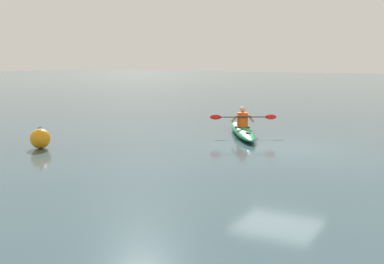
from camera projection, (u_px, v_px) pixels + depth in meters
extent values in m
plane|color=#334C56|center=(280.00, 147.00, 15.12)|extent=(160.00, 160.00, 0.00)
ellipsoid|color=#19723F|center=(243.00, 131.00, 17.39)|extent=(2.75, 4.08, 0.30)
torus|color=black|center=(242.00, 127.00, 17.46)|extent=(0.75, 0.75, 0.04)
cylinder|color=black|center=(248.00, 133.00, 16.07)|extent=(0.18, 0.18, 0.02)
cylinder|color=#E04C14|center=(242.00, 120.00, 17.40)|extent=(0.37, 0.37, 0.49)
sphere|color=tan|center=(243.00, 109.00, 17.35)|extent=(0.21, 0.21, 0.21)
cylinder|color=black|center=(243.00, 117.00, 17.18)|extent=(1.66, 1.00, 0.03)
ellipsoid|color=red|center=(271.00, 117.00, 17.21)|extent=(0.36, 0.24, 0.17)
ellipsoid|color=red|center=(216.00, 117.00, 17.15)|extent=(0.36, 0.24, 0.17)
cylinder|color=tan|center=(251.00, 118.00, 17.32)|extent=(0.22, 0.29, 0.34)
cylinder|color=tan|center=(235.00, 118.00, 17.30)|extent=(0.32, 0.13, 0.34)
sphere|color=orange|center=(40.00, 139.00, 14.80)|extent=(0.60, 0.60, 0.60)
torus|color=#333338|center=(40.00, 128.00, 14.76)|extent=(0.12, 0.12, 0.02)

